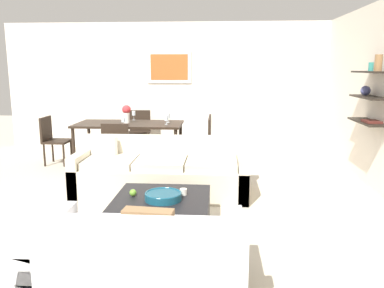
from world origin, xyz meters
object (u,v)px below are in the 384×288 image
at_px(dining_table, 129,127).
at_px(dining_chair_foot, 117,145).
at_px(dining_chair_right_near, 203,139).
at_px(centerpiece_vase, 126,112).
at_px(apple_on_coffee_table, 133,193).
at_px(dining_chair_right_far, 204,135).
at_px(wine_glass_foot, 123,121).
at_px(sofa_beige, 161,174).
at_px(decorative_bowl, 163,196).
at_px(coffee_table, 162,214).
at_px(wine_glass_head, 134,114).
at_px(wine_glass_right_far, 168,116).
at_px(dining_chair_left_near, 52,137).
at_px(wine_glass_right_near, 166,119).
at_px(loveseat_white, 140,262).
at_px(dining_chair_head, 139,129).
at_px(candle_jar, 183,192).

relative_size(dining_table, dining_chair_foot, 2.22).
bearing_deg(dining_chair_right_near, centerpiece_vase, 171.30).
xyz_separation_m(apple_on_coffee_table, dining_chair_right_far, (0.64, 3.26, 0.09)).
height_order(dining_table, centerpiece_vase, centerpiece_vase).
bearing_deg(centerpiece_vase, apple_on_coffee_table, -75.63).
distance_m(dining_table, dining_chair_foot, 0.91).
height_order(apple_on_coffee_table, dining_chair_right_near, dining_chair_right_near).
height_order(wine_glass_foot, centerpiece_vase, centerpiece_vase).
relative_size(sofa_beige, dining_chair_right_far, 2.71).
relative_size(decorative_bowl, dining_chair_foot, 0.45).
relative_size(coffee_table, dining_chair_right_far, 1.16).
relative_size(dining_chair_foot, wine_glass_head, 4.90).
distance_m(wine_glass_foot, wine_glass_right_far, 0.89).
bearing_deg(dining_table, wine_glass_head, 90.00).
relative_size(apple_on_coffee_table, dining_table, 0.04).
distance_m(dining_chair_foot, wine_glass_head, 1.36).
relative_size(sofa_beige, dining_chair_left_near, 2.71).
height_order(wine_glass_right_near, wine_glass_head, wine_glass_head).
distance_m(dining_table, centerpiece_vase, 0.26).
distance_m(loveseat_white, dining_chair_head, 5.34).
height_order(loveseat_white, coffee_table, loveseat_white).
bearing_deg(apple_on_coffee_table, dining_chair_head, 100.64).
bearing_deg(wine_glass_head, dining_chair_right_far, -8.44).
xyz_separation_m(loveseat_white, wine_glass_right_near, (-0.37, 4.22, 0.56)).
relative_size(apple_on_coffee_table, dining_chair_right_far, 0.09).
relative_size(loveseat_white, centerpiece_vase, 4.77).
xyz_separation_m(wine_glass_right_far, centerpiece_vase, (-0.75, -0.12, 0.07)).
bearing_deg(dining_chair_right_near, dining_chair_head, 141.34).
bearing_deg(dining_chair_left_near, dining_chair_right_far, 8.92).
height_order(coffee_table, centerpiece_vase, centerpiece_vase).
distance_m(sofa_beige, dining_chair_right_near, 1.67).
bearing_deg(dining_table, centerpiece_vase, 178.83).
distance_m(coffee_table, wine_glass_right_near, 3.05).
distance_m(candle_jar, dining_chair_foot, 2.44).
distance_m(dining_chair_right_far, centerpiece_vase, 1.51).
bearing_deg(centerpiece_vase, dining_chair_right_near, -8.70).
distance_m(sofa_beige, dining_table, 2.02).
xyz_separation_m(coffee_table, centerpiece_vase, (-1.10, 3.07, 0.76)).
bearing_deg(dining_chair_head, loveseat_white, -78.35).
xyz_separation_m(coffee_table, wine_glass_foot, (-1.06, 2.65, 0.66)).
xyz_separation_m(apple_on_coffee_table, dining_chair_left_near, (-2.12, 2.83, 0.09)).
bearing_deg(decorative_bowl, dining_table, 109.06).
xyz_separation_m(decorative_bowl, dining_chair_right_far, (0.30, 3.36, 0.08)).
bearing_deg(centerpiece_vase, coffee_table, -70.34).
bearing_deg(wine_glass_right_near, dining_chair_right_near, -8.29).
bearing_deg(dining_chair_right_far, dining_chair_right_near, -90.00).
relative_size(loveseat_white, wine_glass_right_near, 10.14).
bearing_deg(loveseat_white, decorative_bowl, 89.62).
bearing_deg(wine_glass_right_near, dining_chair_right_far, 26.65).
xyz_separation_m(sofa_beige, dining_chair_right_far, (0.52, 2.01, 0.21)).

